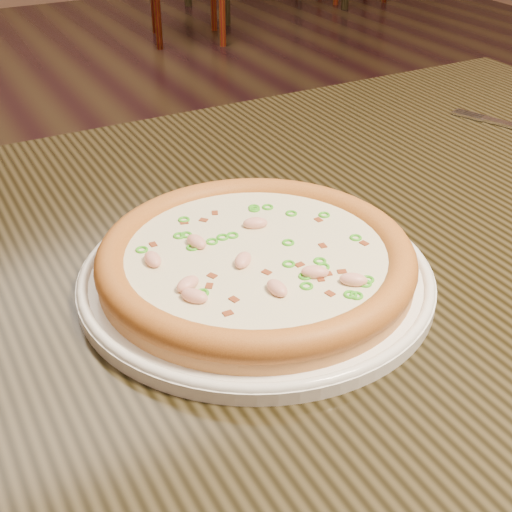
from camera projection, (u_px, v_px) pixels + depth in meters
name	position (u px, v px, depth m)	size (l,w,h in m)	color
ground	(297.00, 498.00, 1.38)	(9.00, 9.00, 0.00)	black
hero_table	(328.00, 306.00, 0.81)	(1.20, 0.80, 0.75)	black
plate	(256.00, 275.00, 0.66)	(0.33, 0.33, 0.02)	white
pizza	(256.00, 259.00, 0.65)	(0.29, 0.29, 0.03)	#C68F44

